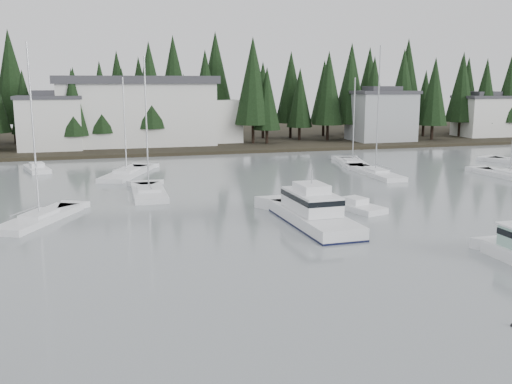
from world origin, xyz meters
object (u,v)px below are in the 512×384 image
sailboat_0 (352,164)px  sailboat_6 (375,174)px  house_east_b (483,115)px  runabout_1 (355,208)px  house_west (50,122)px  sailboat_2 (149,194)px  sailboat_7 (40,220)px  sailboat_5 (127,175)px  house_east_a (381,115)px  sailboat_1 (510,177)px  harbor_inn (150,112)px  cabin_cruiser_center (313,215)px  runabout_3 (37,170)px

sailboat_0 → sailboat_6: bearing=-173.2°
house_east_b → runabout_1: size_ratio=1.60×
house_west → sailboat_2: bearing=-73.3°
house_east_b → sailboat_7: sailboat_7 is taller
sailboat_2 → sailboat_5: 12.28m
house_east_a → sailboat_2: (-42.88, -36.02, -4.84)m
house_west → sailboat_1: size_ratio=0.72×
sailboat_2 → sailboat_7: 12.19m
house_east_b → sailboat_2: size_ratio=0.72×
harbor_inn → cabin_cruiser_center: bearing=-82.8°
sailboat_5 → runabout_1: (17.54, -23.00, 0.08)m
sailboat_6 → sailboat_5: bearing=76.0°
sailboat_6 → sailboat_0: bearing=-5.5°
house_east_a → house_east_b: house_east_a is taller
house_east_b → sailboat_2: bearing=-149.6°
cabin_cruiser_center → sailboat_0: bearing=-32.1°
cabin_cruiser_center → runabout_3: bearing=32.3°
sailboat_0 → cabin_cruiser_center: bearing=162.9°
cabin_cruiser_center → sailboat_0: 32.00m
cabin_cruiser_center → sailboat_0: sailboat_0 is taller
house_east_a → sailboat_6: sailboat_6 is taller
harbor_inn → sailboat_6: bearing=-58.0°
sailboat_5 → sailboat_7: 21.79m
house_east_a → sailboat_1: sailboat_1 is taller
house_east_b → sailboat_7: (-73.86, -46.26, -4.32)m
sailboat_0 → sailboat_2: 29.97m
harbor_inn → sailboat_7: bearing=-104.9°
house_west → cabin_cruiser_center: bearing=-66.9°
sailboat_0 → sailboat_7: size_ratio=0.83×
cabin_cruiser_center → sailboat_1: size_ratio=0.83×
sailboat_0 → sailboat_2: size_ratio=0.87×
sailboat_6 → harbor_inn: bearing=32.8°
sailboat_1 → sailboat_0: bearing=40.1°
house_west → house_east_a: (54.00, -1.00, 0.25)m
harbor_inn → sailboat_6: sailboat_6 is taller
sailboat_0 → runabout_3: size_ratio=1.88×
sailboat_5 → house_east_b: bearing=-45.9°
sailboat_0 → sailboat_7: sailboat_7 is taller
house_east_a → sailboat_0: bearing=-124.7°
sailboat_5 → sailboat_2: bearing=-150.6°
house_east_a → house_east_b: (22.00, 2.00, -0.50)m
cabin_cruiser_center → sailboat_2: (-10.87, 14.59, -0.64)m
sailboat_2 → sailboat_6: sailboat_6 is taller
house_east_b → sailboat_5: size_ratio=0.82×
sailboat_5 → harbor_inn: bearing=12.0°
cabin_cruiser_center → sailboat_5: bearing=22.7°
house_west → sailboat_6: bearing=-40.8°
sailboat_7 → sailboat_0: bearing=-32.4°
sailboat_7 → runabout_3: bearing=32.5°
house_east_b → house_east_a: bearing=-174.8°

